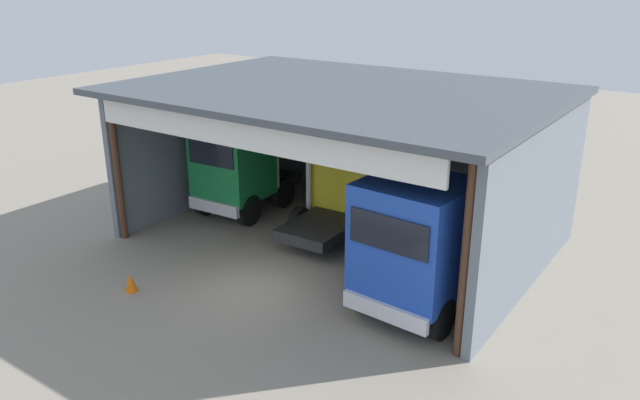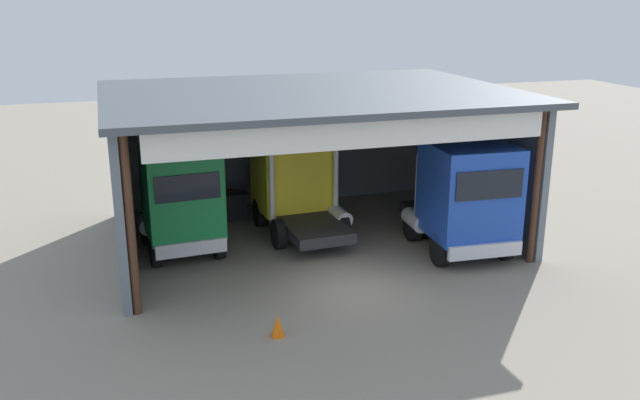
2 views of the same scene
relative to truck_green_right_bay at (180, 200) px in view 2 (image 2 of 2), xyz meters
name	(u,v)px [view 2 (image 2 of 2)]	position (x,y,z in m)	size (l,w,h in m)	color
ground_plane	(352,287)	(4.41, -4.11, -1.86)	(80.00, 80.00, 0.00)	gray
workshop_shed	(302,133)	(4.41, 1.17, 1.73)	(13.30, 9.82, 5.20)	slate
truck_green_right_bay	(180,200)	(0.00, 0.00, 0.00)	(2.66, 4.61, 3.54)	#197F3D
truck_yellow_center_right_bay	(296,179)	(4.22, 1.33, 0.01)	(2.86, 5.15, 3.58)	yellow
truck_blue_left_bay	(465,196)	(8.74, -2.70, 0.12)	(2.78, 5.08, 3.74)	#1E47B7
oil_drum	(229,202)	(2.24, 3.97, -1.42)	(0.58, 0.58, 0.87)	#B21E19
tool_cart	(234,206)	(2.29, 3.18, -1.36)	(0.90, 0.60, 1.00)	black
traffic_cone	(278,326)	(1.59, -6.35, -1.58)	(0.36, 0.36, 0.56)	orange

